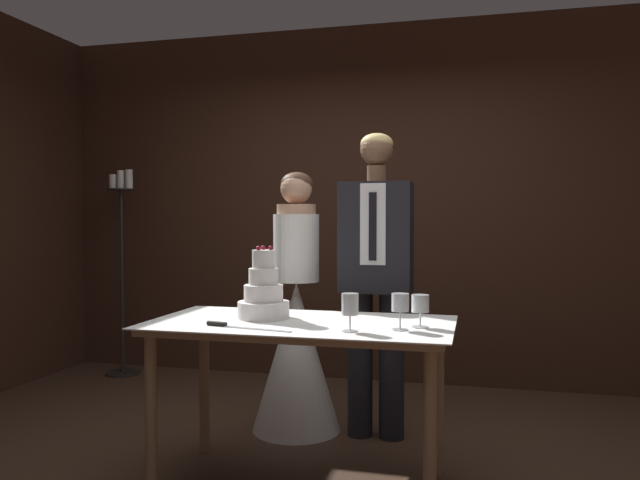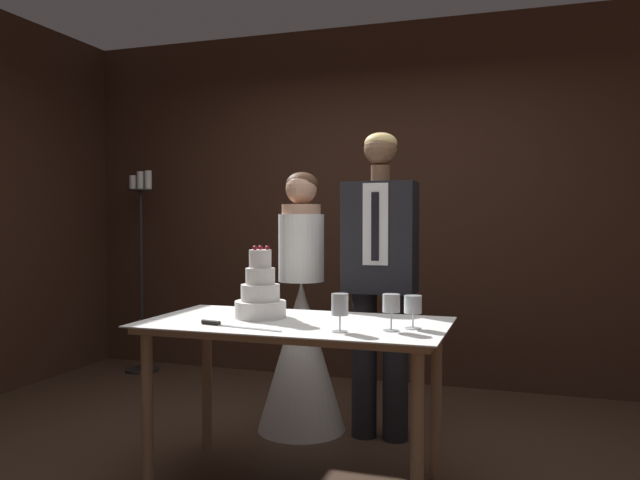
% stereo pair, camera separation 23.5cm
% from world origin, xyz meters
% --- Properties ---
extents(ground_plane, '(40.00, 40.00, 0.00)m').
position_xyz_m(ground_plane, '(0.00, 0.00, 0.00)').
color(ground_plane, '#422D21').
extents(wall_back, '(5.51, 0.12, 2.85)m').
position_xyz_m(wall_back, '(0.00, 2.01, 1.42)').
color(wall_back, '#382116').
rests_on(wall_back, ground_plane).
extents(cake_table, '(1.46, 0.77, 0.80)m').
position_xyz_m(cake_table, '(-0.01, -0.10, 0.71)').
color(cake_table, '#8E6B4C').
rests_on(cake_table, ground_plane).
extents(tiered_cake, '(0.26, 0.26, 0.36)m').
position_xyz_m(tiered_cake, '(-0.22, -0.04, 0.92)').
color(tiered_cake, white).
rests_on(tiered_cake, cake_table).
extents(cake_knife, '(0.43, 0.10, 0.02)m').
position_xyz_m(cake_knife, '(-0.27, -0.33, 0.81)').
color(cake_knife, silver).
rests_on(cake_knife, cake_table).
extents(wine_glass_near, '(0.08, 0.08, 0.15)m').
position_xyz_m(wine_glass_near, '(0.57, -0.12, 0.90)').
color(wine_glass_near, silver).
rests_on(wine_glass_near, cake_table).
extents(wine_glass_middle, '(0.08, 0.08, 0.16)m').
position_xyz_m(wine_glass_middle, '(0.49, -0.21, 0.92)').
color(wine_glass_middle, silver).
rests_on(wine_glass_middle, cake_table).
extents(wine_glass_far, '(0.08, 0.08, 0.17)m').
position_xyz_m(wine_glass_far, '(0.28, -0.30, 0.91)').
color(wine_glass_far, silver).
rests_on(wine_glass_far, cake_table).
extents(bride, '(0.54, 0.54, 1.59)m').
position_xyz_m(bride, '(-0.25, 0.67, 0.58)').
color(bride, white).
rests_on(bride, ground_plane).
extents(groom, '(0.42, 0.25, 1.80)m').
position_xyz_m(groom, '(0.24, 0.67, 1.00)').
color(groom, black).
rests_on(groom, ground_plane).
extents(candle_stand, '(0.28, 0.28, 1.71)m').
position_xyz_m(candle_stand, '(-2.05, 1.64, 0.89)').
color(candle_stand, black).
rests_on(candle_stand, ground_plane).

